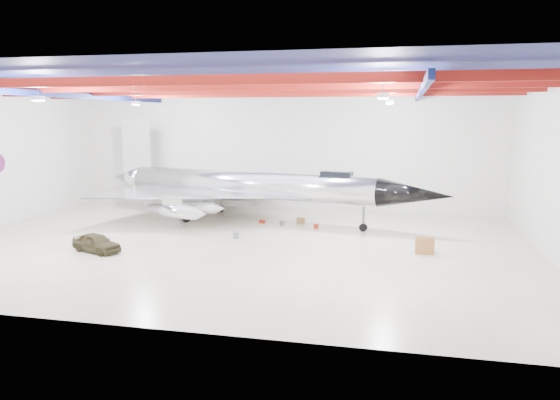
# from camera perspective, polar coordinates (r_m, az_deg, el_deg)

# --- Properties ---
(floor) EXTENTS (40.00, 40.00, 0.00)m
(floor) POSITION_cam_1_polar(r_m,az_deg,el_deg) (37.43, -4.87, -4.63)
(floor) COLOR beige
(floor) RESTS_ON ground
(wall_back) EXTENTS (40.00, 0.00, 40.00)m
(wall_back) POSITION_cam_1_polar(r_m,az_deg,el_deg) (50.99, 0.22, 5.23)
(wall_back) COLOR silver
(wall_back) RESTS_ON floor
(wall_right) EXTENTS (0.00, 30.00, 30.00)m
(wall_right) POSITION_cam_1_polar(r_m,az_deg,el_deg) (35.88, 27.10, 2.76)
(wall_right) COLOR silver
(wall_right) RESTS_ON floor
(ceiling) EXTENTS (40.00, 40.00, 0.00)m
(ceiling) POSITION_cam_1_polar(r_m,az_deg,el_deg) (36.48, -5.10, 12.42)
(ceiling) COLOR #0A0F38
(ceiling) RESTS_ON wall_back
(ceiling_structure) EXTENTS (39.50, 29.50, 1.08)m
(ceiling_structure) POSITION_cam_1_polar(r_m,az_deg,el_deg) (36.45, -5.08, 11.36)
(ceiling_structure) COLOR maroon
(ceiling_structure) RESTS_ON ceiling
(jet_aircraft) EXTENTS (30.37, 20.75, 8.36)m
(jet_aircraft) POSITION_cam_1_polar(r_m,az_deg,el_deg) (45.09, -3.38, 1.22)
(jet_aircraft) COLOR silver
(jet_aircraft) RESTS_ON floor
(jeep) EXTENTS (3.85, 2.61, 1.22)m
(jeep) POSITION_cam_1_polar(r_m,az_deg,el_deg) (37.03, -18.63, -4.25)
(jeep) COLOR #35301A
(jeep) RESTS_ON floor
(desk) EXTENTS (1.18, 0.60, 1.07)m
(desk) POSITION_cam_1_polar(r_m,az_deg,el_deg) (35.84, 14.88, -4.63)
(desk) COLOR brown
(desk) RESTS_ON floor
(toolbox_red) EXTENTS (0.45, 0.39, 0.28)m
(toolbox_red) POSITION_cam_1_polar(r_m,az_deg,el_deg) (44.53, -1.87, -2.25)
(toolbox_red) COLOR maroon
(toolbox_red) RESTS_ON floor
(engine_drum) EXTENTS (0.47, 0.47, 0.39)m
(engine_drum) POSITION_cam_1_polar(r_m,az_deg,el_deg) (39.14, -4.63, -3.74)
(engine_drum) COLOR #59595B
(engine_drum) RESTS_ON floor
(parts_bin) EXTENTS (0.75, 0.66, 0.45)m
(parts_bin) POSITION_cam_1_polar(r_m,az_deg,el_deg) (44.44, 2.17, -2.17)
(parts_bin) COLOR olive
(parts_bin) RESTS_ON floor
(crate_small) EXTENTS (0.36, 0.31, 0.23)m
(crate_small) POSITION_cam_1_polar(r_m,az_deg,el_deg) (46.37, -10.17, -1.98)
(crate_small) COLOR #59595B
(crate_small) RESTS_ON floor
(tool_chest) EXTENTS (0.42, 0.42, 0.35)m
(tool_chest) POSITION_cam_1_polar(r_m,az_deg,el_deg) (42.50, 3.79, -2.75)
(tool_chest) COLOR maroon
(tool_chest) RESTS_ON floor
(spares_box) EXTENTS (0.45, 0.45, 0.35)m
(spares_box) POSITION_cam_1_polar(r_m,az_deg,el_deg) (43.59, 0.21, -2.45)
(spares_box) COLOR #59595B
(spares_box) RESTS_ON floor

